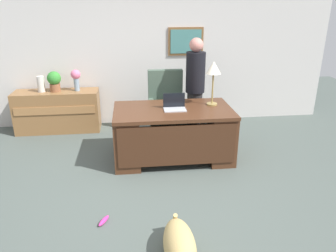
% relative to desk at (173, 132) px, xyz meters
% --- Properties ---
extents(ground_plane, '(12.00, 12.00, 0.00)m').
position_rel_desk_xyz_m(ground_plane, '(-0.27, -0.86, -0.43)').
color(ground_plane, '#4C5651').
extents(back_wall, '(7.00, 0.16, 2.70)m').
position_rel_desk_xyz_m(back_wall, '(-0.26, 1.74, 0.93)').
color(back_wall, silver).
rests_on(back_wall, ground_plane).
extents(desk, '(1.74, 0.99, 0.79)m').
position_rel_desk_xyz_m(desk, '(0.00, 0.00, 0.00)').
color(desk, '#4C2B19').
rests_on(desk, ground_plane).
extents(credenza, '(1.49, 0.50, 0.75)m').
position_rel_desk_xyz_m(credenza, '(-1.95, 1.39, -0.05)').
color(credenza, olive).
rests_on(credenza, ground_plane).
extents(armchair, '(0.60, 0.59, 1.16)m').
position_rel_desk_xyz_m(armchair, '(-0.00, 0.91, 0.08)').
color(armchair, '#475B4C').
rests_on(armchair, ground_plane).
extents(person_standing, '(0.32, 0.32, 1.72)m').
position_rel_desk_xyz_m(person_standing, '(0.48, 0.80, 0.46)').
color(person_standing, '#262323').
rests_on(person_standing, ground_plane).
extents(dog_lying, '(0.31, 0.89, 0.30)m').
position_rel_desk_xyz_m(dog_lying, '(-0.21, -2.12, -0.27)').
color(dog_lying, tan).
rests_on(dog_lying, ground_plane).
extents(laptop, '(0.32, 0.22, 0.22)m').
position_rel_desk_xyz_m(laptop, '(0.02, 0.02, 0.42)').
color(laptop, '#B2B5BA').
rests_on(laptop, desk).
extents(desk_lamp, '(0.22, 0.22, 0.66)m').
position_rel_desk_xyz_m(desk_lamp, '(0.61, 0.16, 0.89)').
color(desk_lamp, '#9E8447').
rests_on(desk_lamp, desk).
extents(vase_with_flowers, '(0.17, 0.17, 0.38)m').
position_rel_desk_xyz_m(vase_with_flowers, '(-1.57, 1.39, 0.57)').
color(vase_with_flowers, '#859AAD').
rests_on(vase_with_flowers, credenza).
extents(vase_empty, '(0.13, 0.13, 0.28)m').
position_rel_desk_xyz_m(vase_empty, '(-2.19, 1.39, 0.46)').
color(vase_empty, silver).
rests_on(vase_empty, credenza).
extents(potted_plant, '(0.24, 0.24, 0.36)m').
position_rel_desk_xyz_m(potted_plant, '(-1.95, 1.39, 0.52)').
color(potted_plant, brown).
rests_on(potted_plant, credenza).
extents(dog_toy_bone, '(0.14, 0.19, 0.05)m').
position_rel_desk_xyz_m(dog_toy_bone, '(-0.96, -1.47, -0.40)').
color(dog_toy_bone, '#D8338C').
rests_on(dog_toy_bone, ground_plane).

